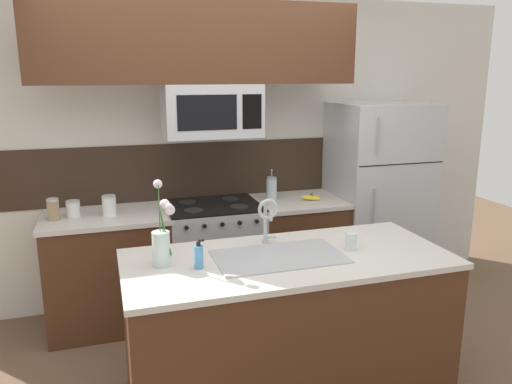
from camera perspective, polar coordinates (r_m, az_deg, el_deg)
ground_plane at (r=3.64m, az=-1.37°, el=-19.25°), size 10.00×10.00×0.00m
rear_partition at (r=4.43m, az=-2.33°, el=4.78°), size 5.20×0.10×2.60m
splash_band at (r=4.33m, az=-5.95°, el=2.51°), size 3.34×0.01×0.48m
back_counter_left at (r=4.13m, az=-16.42°, el=-8.56°), size 0.95×0.65×0.91m
back_counter_right at (r=4.43m, az=4.71°, el=-6.55°), size 0.76×0.65×0.91m
stove_range at (r=4.21m, az=-4.83°, el=-7.52°), size 0.76×0.64×0.93m
microwave at (r=3.93m, az=-5.11°, el=9.26°), size 0.74×0.40×0.40m
upper_cabinet_band at (r=3.88m, az=-6.60°, el=16.59°), size 2.42×0.34×0.60m
refrigerator at (r=4.67m, az=13.61°, el=-0.69°), size 0.82×0.74×1.71m
storage_jar_tall at (r=3.95m, az=-22.16°, el=-1.85°), size 0.09×0.09×0.16m
storage_jar_medium at (r=4.00m, az=-20.16°, el=-1.80°), size 0.10×0.10×0.12m
storage_jar_short at (r=3.94m, az=-16.43°, el=-1.49°), size 0.10×0.10×0.16m
banana_bunch at (r=4.27m, az=6.38°, el=-0.65°), size 0.19×0.12×0.08m
french_press at (r=4.25m, az=1.79°, el=0.42°), size 0.09×0.09×0.27m
island_counter at (r=3.17m, az=3.57°, el=-15.02°), size 1.93×0.86×0.91m
kitchen_sink at (r=2.99m, az=2.64°, el=-8.68°), size 0.76×0.44×0.16m
sink_faucet at (r=3.10m, az=1.32°, el=-2.65°), size 0.14×0.14×0.31m
dish_soap_bottle at (r=2.79m, az=-6.56°, el=-7.33°), size 0.06×0.05×0.16m
drinking_glass at (r=3.11m, az=10.78°, el=-5.56°), size 0.07×0.07×0.11m
flower_vase at (r=2.84m, az=-10.68°, el=-5.64°), size 0.13×0.10×0.49m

